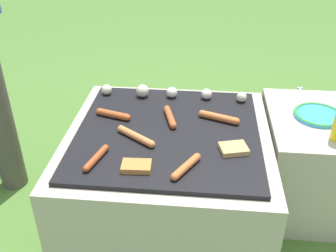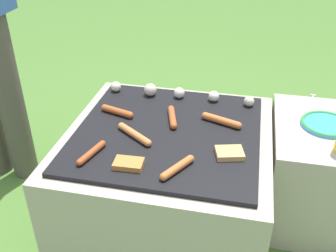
% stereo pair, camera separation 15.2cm
% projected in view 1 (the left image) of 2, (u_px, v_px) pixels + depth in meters
% --- Properties ---
extents(ground_plane, '(14.00, 14.00, 0.00)m').
position_uv_depth(ground_plane, '(168.00, 213.00, 1.76)').
color(ground_plane, '#47702D').
extents(grill, '(0.80, 0.80, 0.44)m').
position_uv_depth(grill, '(168.00, 175.00, 1.65)').
color(grill, '#A89E8C').
rests_on(grill, ground_plane).
extents(side_ledge, '(0.39, 0.52, 0.44)m').
position_uv_depth(side_ledge, '(309.00, 161.00, 1.73)').
color(side_ledge, '#A89E8C').
rests_on(side_ledge, ground_plane).
extents(sausage_front_left, '(0.15, 0.07, 0.03)m').
position_uv_depth(sausage_front_left, '(113.00, 114.00, 1.61)').
color(sausage_front_left, '#A34C23').
rests_on(sausage_front_left, grill).
extents(sausage_front_center, '(0.10, 0.14, 0.03)m').
position_uv_depth(sausage_front_center, '(186.00, 166.00, 1.31)').
color(sausage_front_center, '#B7602D').
rests_on(sausage_front_center, grill).
extents(sausage_front_right, '(0.17, 0.08, 0.03)m').
position_uv_depth(sausage_front_right, '(219.00, 117.00, 1.59)').
color(sausage_front_right, '#B7602D').
rests_on(sausage_front_right, grill).
extents(sausage_back_center, '(0.16, 0.12, 0.03)m').
position_uv_depth(sausage_back_center, '(136.00, 136.00, 1.47)').
color(sausage_back_center, '#C6753D').
rests_on(sausage_back_center, grill).
extents(sausage_back_left, '(0.07, 0.16, 0.03)m').
position_uv_depth(sausage_back_left, '(170.00, 117.00, 1.59)').
color(sausage_back_left, '#A34C23').
rests_on(sausage_back_left, grill).
extents(sausage_mid_right, '(0.06, 0.15, 0.02)m').
position_uv_depth(sausage_mid_right, '(96.00, 158.00, 1.36)').
color(sausage_mid_right, '#93421E').
rests_on(sausage_mid_right, grill).
extents(bread_slice_right, '(0.11, 0.10, 0.02)m').
position_uv_depth(bread_slice_right, '(234.00, 149.00, 1.41)').
color(bread_slice_right, tan).
rests_on(bread_slice_right, grill).
extents(bread_slice_center, '(0.10, 0.07, 0.02)m').
position_uv_depth(bread_slice_center, '(136.00, 166.00, 1.32)').
color(bread_slice_center, '#B27033').
rests_on(bread_slice_center, grill).
extents(mushroom_row, '(0.65, 0.06, 0.06)m').
position_uv_depth(mushroom_row, '(168.00, 92.00, 1.76)').
color(mushroom_row, beige).
rests_on(mushroom_row, grill).
extents(plate_colorful, '(0.20, 0.20, 0.02)m').
position_uv_depth(plate_colorful, '(318.00, 115.00, 1.62)').
color(plate_colorful, '#338CCC').
rests_on(plate_colorful, side_ledge).
extents(fork_utensil, '(0.04, 0.18, 0.01)m').
position_uv_depth(fork_utensil, '(301.00, 95.00, 1.78)').
color(fork_utensil, silver).
rests_on(fork_utensil, side_ledge).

